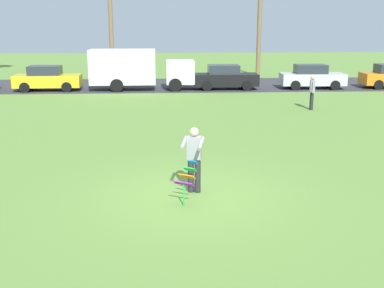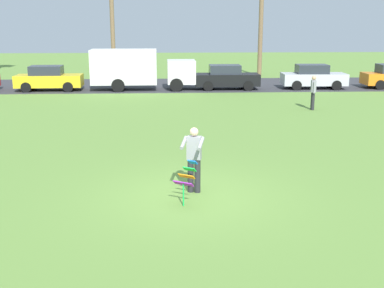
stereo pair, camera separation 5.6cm
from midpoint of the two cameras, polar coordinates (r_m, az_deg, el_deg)
ground_plane at (r=12.68m, az=-0.09°, el=-5.99°), size 120.00×120.00×0.00m
road_strip at (r=34.84m, az=-2.05°, el=6.88°), size 120.00×8.00×0.01m
person_kite_flyer at (r=12.62m, az=0.35°, el=-1.56°), size 0.65×0.74×1.73m
kite_held at (r=11.90m, az=-0.50°, el=-3.89°), size 0.63×0.73×1.04m
parked_car_yellow at (r=33.23m, az=-16.29°, el=7.31°), size 4.24×1.92×1.60m
parked_truck_white_box at (r=32.35m, az=-6.36°, el=8.75°), size 6.72×2.16×2.62m
parked_car_black at (r=32.61m, az=4.08°, el=7.72°), size 4.21×1.86×1.60m
parked_car_silver at (r=33.83m, az=13.97°, el=7.57°), size 4.26×1.95×1.60m
person_walker_near at (r=25.55m, az=13.98°, el=5.95°), size 0.26×0.57×1.73m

